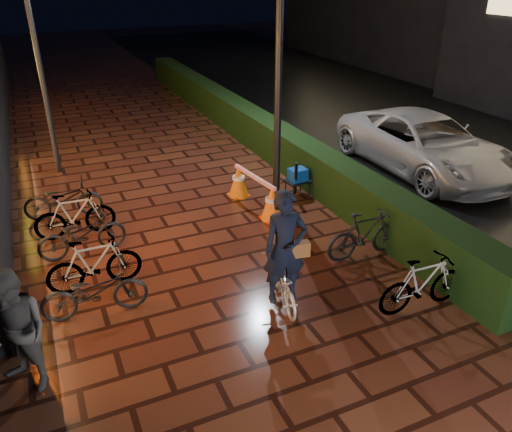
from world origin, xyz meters
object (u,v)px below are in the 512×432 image
bystander_person (17,333)px  traffic_barrier (255,191)px  van (425,144)px  cyclist (284,264)px  cart_assembly (297,176)px

bystander_person → traffic_barrier: bystander_person is taller
van → cyclist: 7.04m
cyclist → traffic_barrier: bearing=73.0°
cyclist → traffic_barrier: (1.06, 3.48, -0.36)m
bystander_person → cart_assembly: bystander_person is taller
bystander_person → traffic_barrier: 6.10m
bystander_person → cyclist: size_ratio=0.86×
cyclist → cart_assembly: 4.18m
bystander_person → traffic_barrier: (4.84, 3.68, -0.48)m
cart_assembly → cyclist: bearing=-121.6°
van → cyclist: size_ratio=2.63×
traffic_barrier → cart_assembly: (1.12, 0.08, 0.13)m
bystander_person → cyclist: cyclist is taller
van → cyclist: (-6.00, -3.69, 0.00)m
traffic_barrier → cart_assembly: cart_assembly is taller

